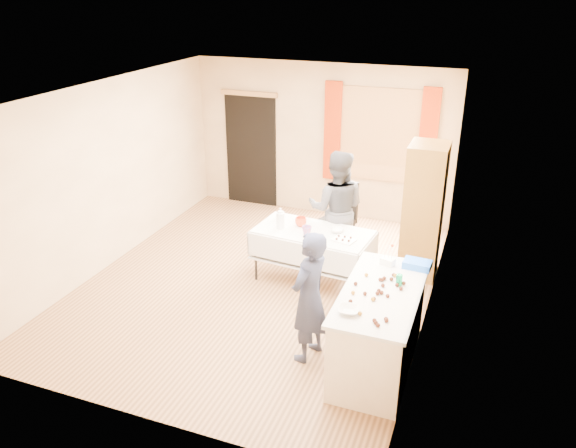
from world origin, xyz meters
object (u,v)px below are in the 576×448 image
at_px(counter, 379,329).
at_px(party_table, 313,251).
at_px(chair, 337,231).
at_px(cabinet, 423,211).
at_px(girl, 309,297).
at_px(woman, 337,209).

xyz_separation_m(counter, party_table, (-1.23, 1.50, -0.01)).
distance_m(counter, chair, 2.79).
relative_size(cabinet, counter, 1.15).
height_order(party_table, chair, chair).
distance_m(party_table, girl, 1.72).
height_order(cabinet, party_table, cabinet).
bearing_deg(woman, party_table, 68.20).
bearing_deg(party_table, chair, 92.74).
xyz_separation_m(cabinet, girl, (-0.84, -2.35, -0.19)).
relative_size(chair, woman, 0.65).
bearing_deg(woman, girl, 89.72).
relative_size(counter, woman, 0.96).
relative_size(cabinet, party_table, 1.14).
bearing_deg(counter, chair, 114.95).
bearing_deg(woman, counter, 107.95).
bearing_deg(party_table, woman, 82.82).
distance_m(counter, woman, 2.42).
distance_m(cabinet, party_table, 1.59).
height_order(cabinet, counter, cabinet).
bearing_deg(cabinet, chair, 167.07).
bearing_deg(chair, cabinet, 7.58).
relative_size(cabinet, chair, 1.71).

